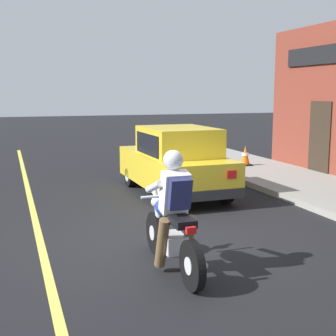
# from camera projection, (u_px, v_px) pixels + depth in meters

# --- Properties ---
(ground_plane) EXTENTS (80.00, 80.00, 0.00)m
(ground_plane) POSITION_uv_depth(u_px,v_px,m) (156.00, 238.00, 7.59)
(ground_plane) COLOR black
(sidewalk_curb) EXTENTS (2.60, 22.00, 0.14)m
(sidewalk_curb) POSITION_uv_depth(u_px,v_px,m) (298.00, 183.00, 11.90)
(sidewalk_curb) COLOR gray
(sidewalk_curb) RESTS_ON ground
(lane_stripe) EXTENTS (0.12, 19.80, 0.01)m
(lane_stripe) POSITION_uv_depth(u_px,v_px,m) (32.00, 205.00, 9.81)
(lane_stripe) COLOR #D1C64C
(lane_stripe) RESTS_ON ground
(motorcycle_with_rider) EXTENTS (0.56, 2.02, 1.62)m
(motorcycle_with_rider) POSITION_uv_depth(u_px,v_px,m) (173.00, 221.00, 6.13)
(motorcycle_with_rider) COLOR black
(motorcycle_with_rider) RESTS_ON ground
(car_hatchback) EXTENTS (1.71, 3.81, 1.57)m
(car_hatchback) POSITION_uv_depth(u_px,v_px,m) (175.00, 162.00, 10.73)
(car_hatchback) COLOR black
(car_hatchback) RESTS_ON ground
(traffic_cone) EXTENTS (0.36, 0.36, 0.60)m
(traffic_cone) POSITION_uv_depth(u_px,v_px,m) (245.00, 156.00, 14.20)
(traffic_cone) COLOR black
(traffic_cone) RESTS_ON sidewalk_curb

